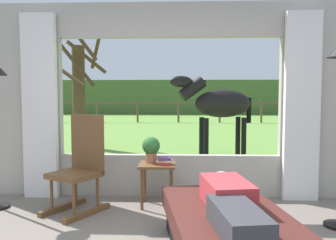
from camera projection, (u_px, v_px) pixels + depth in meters
name	position (u px, v px, depth m)	size (l,w,h in m)	color
back_wall_with_window	(169.00, 103.00, 4.71)	(5.20, 0.12, 2.55)	#ADA599
curtain_panel_left	(40.00, 107.00, 4.64)	(0.44, 0.10, 2.40)	silver
curtain_panel_right	(302.00, 107.00, 4.51)	(0.44, 0.10, 2.40)	silver
outdoor_pasture_lawn	(178.00, 126.00, 15.66)	(36.00, 21.68, 0.02)	olive
distant_hill_ridge	(180.00, 97.00, 25.39)	(36.00, 2.00, 2.40)	#476231
recliner_sofa	(228.00, 236.00, 2.85)	(1.15, 1.82, 0.42)	black
reclining_person	(230.00, 201.00, 2.78)	(0.43, 1.44, 0.22)	#B23338
rocking_chair	(81.00, 164.00, 4.13)	(0.74, 0.82, 1.12)	brown
side_table	(157.00, 171.00, 4.31)	(0.44, 0.44, 0.52)	brown
potted_plant	(151.00, 148.00, 4.35)	(0.22, 0.22, 0.32)	#9E6042
book_stack	(164.00, 161.00, 4.24)	(0.20, 0.16, 0.09)	#B22D28
horse	(219.00, 104.00, 7.59)	(1.82, 0.84, 1.73)	black
pasture_tree	(79.00, 89.00, 8.94)	(1.60, 1.54, 3.45)	#4C3823
pasture_fence_line	(178.00, 108.00, 17.26)	(16.10, 0.10, 1.10)	brown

